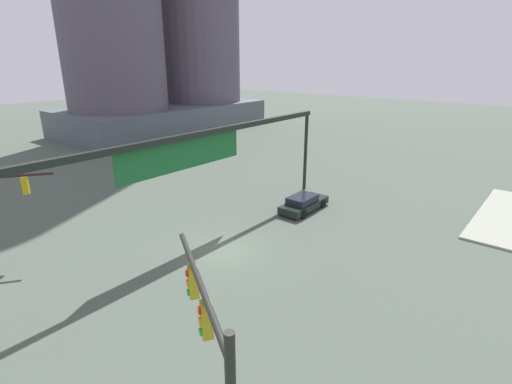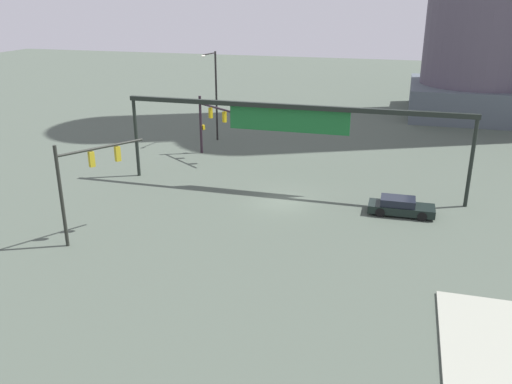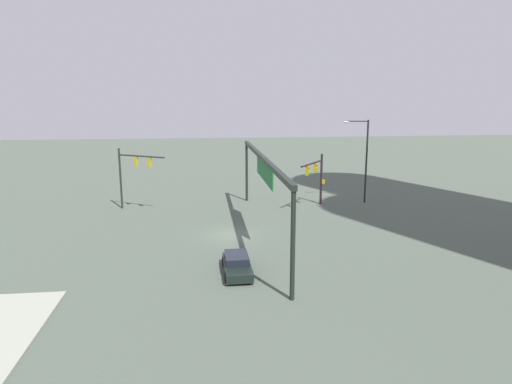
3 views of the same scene
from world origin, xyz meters
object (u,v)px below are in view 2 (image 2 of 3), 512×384
Objects in this scene: traffic_signal_opposite_side at (84,173)px; sedan_car_approaching at (400,207)px; traffic_signal_near_corner at (209,118)px; streetlamp_curved_arm at (215,90)px.

traffic_signal_opposite_side reaches higher than sedan_car_approaching.
sedan_car_approaching is (17.79, -9.91, -3.06)m from traffic_signal_near_corner.
traffic_signal_near_corner reaches higher than sedan_car_approaching.
traffic_signal_opposite_side is at bearing 11.54° from streetlamp_curved_arm.
sedan_car_approaching is at bearing -31.60° from traffic_signal_opposite_side.
traffic_signal_near_corner is at bearing 29.36° from traffic_signal_opposite_side.
traffic_signal_near_corner is 0.87× the size of traffic_signal_opposite_side.
traffic_signal_opposite_side reaches higher than traffic_signal_near_corner.
traffic_signal_opposite_side is 1.41× the size of sedan_car_approaching.
streetlamp_curved_arm is (-1.37, 5.60, 1.62)m from traffic_signal_near_corner.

